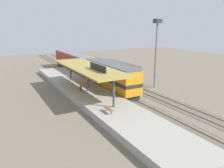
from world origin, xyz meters
name	(u,v)px	position (x,y,z in m)	size (l,w,h in m)	color
ground_plane	(124,91)	(2.00, 0.00, 0.00)	(120.00, 120.00, 0.00)	#706656
track_near	(114,92)	(0.00, 0.00, 0.03)	(3.20, 110.00, 0.16)	#5F5649
track_far	(137,88)	(4.60, 0.00, 0.03)	(3.20, 110.00, 0.16)	#5F5649
platform	(88,94)	(-4.60, 0.00, 0.45)	(6.00, 44.00, 0.90)	#9E998E
station_canopy	(88,68)	(-4.60, -0.09, 4.53)	(5.20, 18.00, 4.70)	#47474C
platform_bench	(108,109)	(-6.00, -9.26, 1.34)	(0.44, 1.70, 0.50)	#333338
locomotive	(110,76)	(0.00, 1.43, 2.41)	(2.93, 14.43, 4.44)	#28282D
passenger_carriage_single	(74,62)	(0.00, 19.43, 2.31)	(2.90, 20.00, 4.24)	#28282D
freight_car	(119,71)	(4.60, 6.38, 1.97)	(2.80, 12.00, 3.54)	#28282D
light_mast	(157,39)	(7.80, -0.73, 8.40)	(1.10, 1.10, 11.70)	slate
person_waiting	(81,85)	(-5.60, 0.48, 1.85)	(0.34, 0.34, 1.71)	maroon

